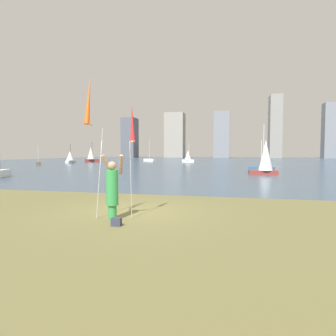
{
  "coord_description": "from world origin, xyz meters",
  "views": [
    {
      "loc": [
        3.41,
        -9.37,
        2.11
      ],
      "look_at": [
        0.09,
        5.18,
        1.28
      ],
      "focal_mm": 30.32,
      "sensor_mm": 36.0,
      "label": 1
    }
  ],
  "objects_px": {
    "sailboat_3": "(0,173)",
    "sailboat_7": "(188,157)",
    "sailboat_8": "(265,158)",
    "sailboat_2": "(261,169)",
    "kite_flag_right": "(132,126)",
    "bag": "(116,222)",
    "sailboat_1": "(149,160)",
    "sailboat_0": "(91,154)",
    "person": "(112,188)",
    "sailboat_5": "(70,157)",
    "kite_flag_left": "(89,103)",
    "sailboat_4": "(38,163)"
  },
  "relations": [
    {
      "from": "sailboat_3",
      "to": "sailboat_4",
      "type": "height_order",
      "value": "sailboat_3"
    },
    {
      "from": "sailboat_7",
      "to": "sailboat_4",
      "type": "bearing_deg",
      "value": -141.58
    },
    {
      "from": "person",
      "to": "kite_flag_right",
      "type": "distance_m",
      "value": 2.06
    },
    {
      "from": "sailboat_8",
      "to": "person",
      "type": "bearing_deg",
      "value": -108.34
    },
    {
      "from": "sailboat_2",
      "to": "sailboat_7",
      "type": "relative_size",
      "value": 0.87
    },
    {
      "from": "kite_flag_right",
      "to": "sailboat_2",
      "type": "height_order",
      "value": "kite_flag_right"
    },
    {
      "from": "kite_flag_left",
      "to": "sailboat_5",
      "type": "distance_m",
      "value": 49.65
    },
    {
      "from": "sailboat_0",
      "to": "sailboat_3",
      "type": "height_order",
      "value": "sailboat_0"
    },
    {
      "from": "bag",
      "to": "sailboat_1",
      "type": "bearing_deg",
      "value": 105.67
    },
    {
      "from": "bag",
      "to": "sailboat_1",
      "type": "height_order",
      "value": "sailboat_1"
    },
    {
      "from": "sailboat_8",
      "to": "sailboat_2",
      "type": "bearing_deg",
      "value": 90.58
    },
    {
      "from": "sailboat_3",
      "to": "sailboat_5",
      "type": "relative_size",
      "value": 1.11
    },
    {
      "from": "kite_flag_left",
      "to": "sailboat_4",
      "type": "height_order",
      "value": "kite_flag_left"
    },
    {
      "from": "sailboat_0",
      "to": "kite_flag_left",
      "type": "bearing_deg",
      "value": -62.0
    },
    {
      "from": "person",
      "to": "kite_flag_right",
      "type": "height_order",
      "value": "kite_flag_right"
    },
    {
      "from": "sailboat_2",
      "to": "sailboat_3",
      "type": "xyz_separation_m",
      "value": [
        -22.0,
        -11.87,
        0.03
      ]
    },
    {
      "from": "sailboat_3",
      "to": "sailboat_4",
      "type": "distance_m",
      "value": 24.58
    },
    {
      "from": "person",
      "to": "sailboat_8",
      "type": "height_order",
      "value": "sailboat_8"
    },
    {
      "from": "kite_flag_left",
      "to": "sailboat_4",
      "type": "distance_m",
      "value": 43.22
    },
    {
      "from": "sailboat_5",
      "to": "sailboat_7",
      "type": "height_order",
      "value": "sailboat_7"
    },
    {
      "from": "sailboat_3",
      "to": "sailboat_8",
      "type": "relative_size",
      "value": 0.86
    },
    {
      "from": "sailboat_3",
      "to": "sailboat_5",
      "type": "xyz_separation_m",
      "value": [
        -11.88,
        29.62,
        0.86
      ]
    },
    {
      "from": "sailboat_0",
      "to": "sailboat_2",
      "type": "relative_size",
      "value": 1.27
    },
    {
      "from": "sailboat_1",
      "to": "sailboat_7",
      "type": "distance_m",
      "value": 10.03
    },
    {
      "from": "sailboat_3",
      "to": "sailboat_4",
      "type": "relative_size",
      "value": 1.19
    },
    {
      "from": "kite_flag_left",
      "to": "sailboat_2",
      "type": "bearing_deg",
      "value": 73.37
    },
    {
      "from": "person",
      "to": "kite_flag_left",
      "type": "xyz_separation_m",
      "value": [
        -0.53,
        -0.41,
        2.57
      ]
    },
    {
      "from": "kite_flag_right",
      "to": "sailboat_1",
      "type": "xyz_separation_m",
      "value": [
        -15.43,
        53.56,
        -2.58
      ]
    },
    {
      "from": "sailboat_2",
      "to": "sailboat_8",
      "type": "relative_size",
      "value": 0.72
    },
    {
      "from": "person",
      "to": "sailboat_8",
      "type": "distance_m",
      "value": 21.26
    },
    {
      "from": "sailboat_2",
      "to": "sailboat_5",
      "type": "xyz_separation_m",
      "value": [
        -33.88,
        17.75,
        0.89
      ]
    },
    {
      "from": "bag",
      "to": "sailboat_2",
      "type": "relative_size",
      "value": 0.08
    },
    {
      "from": "kite_flag_right",
      "to": "sailboat_2",
      "type": "distance_m",
      "value": 24.19
    },
    {
      "from": "person",
      "to": "sailboat_3",
      "type": "xyz_separation_m",
      "value": [
        -15.36,
        11.76,
        -0.66
      ]
    },
    {
      "from": "sailboat_1",
      "to": "sailboat_2",
      "type": "distance_m",
      "value": 37.19
    },
    {
      "from": "sailboat_2",
      "to": "sailboat_5",
      "type": "height_order",
      "value": "sailboat_5"
    },
    {
      "from": "sailboat_4",
      "to": "sailboat_8",
      "type": "distance_m",
      "value": 36.85
    },
    {
      "from": "sailboat_8",
      "to": "sailboat_4",
      "type": "bearing_deg",
      "value": 159.75
    },
    {
      "from": "bag",
      "to": "sailboat_0",
      "type": "bearing_deg",
      "value": 118.74
    },
    {
      "from": "kite_flag_right",
      "to": "sailboat_0",
      "type": "xyz_separation_m",
      "value": [
        -26.54,
        47.12,
        -1.31
      ]
    },
    {
      "from": "sailboat_8",
      "to": "sailboat_1",
      "type": "bearing_deg",
      "value": 122.59
    },
    {
      "from": "kite_flag_right",
      "to": "sailboat_2",
      "type": "xyz_separation_m",
      "value": [
        6.12,
        23.26,
        -2.65
      ]
    },
    {
      "from": "bag",
      "to": "sailboat_0",
      "type": "height_order",
      "value": "sailboat_0"
    },
    {
      "from": "person",
      "to": "kite_flag_right",
      "type": "bearing_deg",
      "value": 52.35
    },
    {
      "from": "kite_flag_left",
      "to": "sailboat_8",
      "type": "relative_size",
      "value": 0.93
    },
    {
      "from": "sailboat_5",
      "to": "sailboat_3",
      "type": "bearing_deg",
      "value": -68.15
    },
    {
      "from": "sailboat_1",
      "to": "sailboat_2",
      "type": "bearing_deg",
      "value": -54.58
    },
    {
      "from": "sailboat_0",
      "to": "sailboat_7",
      "type": "xyz_separation_m",
      "value": [
        20.56,
        3.2,
        -0.51
      ]
    },
    {
      "from": "sailboat_3",
      "to": "sailboat_7",
      "type": "distance_m",
      "value": 40.19
    },
    {
      "from": "person",
      "to": "kite_flag_left",
      "type": "bearing_deg",
      "value": -125.5
    }
  ]
}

